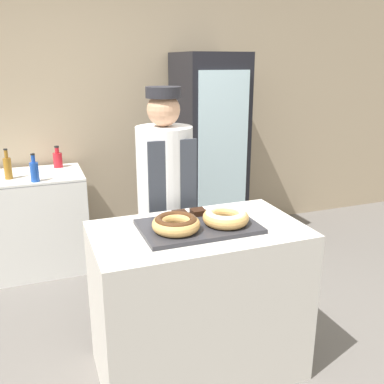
{
  "coord_description": "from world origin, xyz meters",
  "views": [
    {
      "loc": [
        -0.8,
        -2.02,
        1.78
      ],
      "look_at": [
        0.0,
        0.1,
        1.08
      ],
      "focal_mm": 40.0,
      "sensor_mm": 36.0,
      "label": 1
    }
  ],
  "objects_px": {
    "serving_tray": "(198,226)",
    "brownie_back_right": "(198,212)",
    "baker_person": "(166,204)",
    "bottle_red": "(58,159)",
    "bottle_blue_b": "(34,171)",
    "beverage_fridge": "(208,153)",
    "donut_light_glaze": "(226,216)",
    "donut_chocolate_glaze": "(176,223)",
    "brownie_back_left": "(180,214)",
    "bottle_amber": "(8,167)",
    "chest_freezer": "(22,223)"
  },
  "relations": [
    {
      "from": "donut_light_glaze",
      "to": "bottle_blue_b",
      "type": "distance_m",
      "value": 1.81
    },
    {
      "from": "bottle_red",
      "to": "brownie_back_left",
      "type": "bearing_deg",
      "value": -72.77
    },
    {
      "from": "brownie_back_left",
      "to": "chest_freezer",
      "type": "height_order",
      "value": "brownie_back_left"
    },
    {
      "from": "bottle_amber",
      "to": "bottle_red",
      "type": "relative_size",
      "value": 1.28
    },
    {
      "from": "brownie_back_left",
      "to": "beverage_fridge",
      "type": "xyz_separation_m",
      "value": [
        0.84,
        1.58,
        -0.02
      ]
    },
    {
      "from": "brownie_back_right",
      "to": "bottle_red",
      "type": "height_order",
      "value": "bottle_red"
    },
    {
      "from": "brownie_back_right",
      "to": "baker_person",
      "type": "bearing_deg",
      "value": 96.76
    },
    {
      "from": "donut_light_glaze",
      "to": "bottle_red",
      "type": "distance_m",
      "value": 2.1
    },
    {
      "from": "baker_person",
      "to": "bottle_red",
      "type": "bearing_deg",
      "value": 114.77
    },
    {
      "from": "brownie_back_right",
      "to": "bottle_blue_b",
      "type": "height_order",
      "value": "bottle_blue_b"
    },
    {
      "from": "chest_freezer",
      "to": "bottle_blue_b",
      "type": "distance_m",
      "value": 0.59
    },
    {
      "from": "brownie_back_left",
      "to": "brownie_back_right",
      "type": "distance_m",
      "value": 0.11
    },
    {
      "from": "chest_freezer",
      "to": "donut_chocolate_glaze",
      "type": "bearing_deg",
      "value": -65.26
    },
    {
      "from": "serving_tray",
      "to": "brownie_back_right",
      "type": "distance_m",
      "value": 0.16
    },
    {
      "from": "serving_tray",
      "to": "baker_person",
      "type": "relative_size",
      "value": 0.39
    },
    {
      "from": "donut_light_glaze",
      "to": "bottle_amber",
      "type": "bearing_deg",
      "value": 124.27
    },
    {
      "from": "baker_person",
      "to": "bottle_amber",
      "type": "distance_m",
      "value": 1.46
    },
    {
      "from": "donut_light_glaze",
      "to": "bottle_red",
      "type": "xyz_separation_m",
      "value": [
        -0.75,
        1.97,
        -0.04
      ]
    },
    {
      "from": "donut_chocolate_glaze",
      "to": "bottle_red",
      "type": "xyz_separation_m",
      "value": [
        -0.46,
        1.97,
        -0.04
      ]
    },
    {
      "from": "baker_person",
      "to": "bottle_amber",
      "type": "xyz_separation_m",
      "value": [
        -1.01,
        1.04,
        0.1
      ]
    },
    {
      "from": "bottle_amber",
      "to": "bottle_blue_b",
      "type": "relative_size",
      "value": 1.09
    },
    {
      "from": "brownie_back_left",
      "to": "beverage_fridge",
      "type": "height_order",
      "value": "beverage_fridge"
    },
    {
      "from": "beverage_fridge",
      "to": "brownie_back_left",
      "type": "bearing_deg",
      "value": -117.88
    },
    {
      "from": "bottle_amber",
      "to": "bottle_blue_b",
      "type": "xyz_separation_m",
      "value": [
        0.2,
        -0.16,
        -0.01
      ]
    },
    {
      "from": "donut_light_glaze",
      "to": "beverage_fridge",
      "type": "bearing_deg",
      "value": 70.15
    },
    {
      "from": "beverage_fridge",
      "to": "bottle_blue_b",
      "type": "height_order",
      "value": "beverage_fridge"
    },
    {
      "from": "brownie_back_left",
      "to": "bottle_red",
      "type": "distance_m",
      "value": 1.86
    },
    {
      "from": "bottle_red",
      "to": "donut_chocolate_glaze",
      "type": "bearing_deg",
      "value": -76.73
    },
    {
      "from": "baker_person",
      "to": "bottle_red",
      "type": "relative_size",
      "value": 8.34
    },
    {
      "from": "chest_freezer",
      "to": "bottle_amber",
      "type": "bearing_deg",
      "value": -120.49
    },
    {
      "from": "bottle_blue_b",
      "to": "beverage_fridge",
      "type": "bearing_deg",
      "value": 8.58
    },
    {
      "from": "donut_chocolate_glaze",
      "to": "baker_person",
      "type": "relative_size",
      "value": 0.16
    },
    {
      "from": "brownie_back_left",
      "to": "bottle_amber",
      "type": "relative_size",
      "value": 0.31
    },
    {
      "from": "brownie_back_right",
      "to": "bottle_blue_b",
      "type": "bearing_deg",
      "value": 122.85
    },
    {
      "from": "serving_tray",
      "to": "donut_chocolate_glaze",
      "type": "xyz_separation_m",
      "value": [
        -0.14,
        -0.04,
        0.05
      ]
    },
    {
      "from": "brownie_back_right",
      "to": "bottle_amber",
      "type": "relative_size",
      "value": 0.31
    },
    {
      "from": "brownie_back_right",
      "to": "bottle_red",
      "type": "xyz_separation_m",
      "value": [
        -0.66,
        1.78,
        -0.01
      ]
    },
    {
      "from": "brownie_back_right",
      "to": "donut_chocolate_glaze",
      "type": "bearing_deg",
      "value": -136.39
    },
    {
      "from": "brownie_back_right",
      "to": "beverage_fridge",
      "type": "distance_m",
      "value": 1.74
    },
    {
      "from": "beverage_fridge",
      "to": "baker_person",
      "type": "bearing_deg",
      "value": -124.89
    },
    {
      "from": "chest_freezer",
      "to": "bottle_red",
      "type": "distance_m",
      "value": 0.64
    },
    {
      "from": "serving_tray",
      "to": "bottle_red",
      "type": "height_order",
      "value": "bottle_red"
    },
    {
      "from": "donut_light_glaze",
      "to": "beverage_fridge",
      "type": "relative_size",
      "value": 0.14
    },
    {
      "from": "serving_tray",
      "to": "bottle_red",
      "type": "relative_size",
      "value": 3.24
    },
    {
      "from": "serving_tray",
      "to": "bottle_blue_b",
      "type": "distance_m",
      "value": 1.7
    },
    {
      "from": "brownie_back_left",
      "to": "bottle_amber",
      "type": "height_order",
      "value": "bottle_amber"
    },
    {
      "from": "bottle_blue_b",
      "to": "serving_tray",
      "type": "bearing_deg",
      "value": -61.39
    },
    {
      "from": "baker_person",
      "to": "brownie_back_left",
      "type": "bearing_deg",
      "value": -96.86
    },
    {
      "from": "serving_tray",
      "to": "beverage_fridge",
      "type": "xyz_separation_m",
      "value": [
        0.78,
        1.73,
        0.01
      ]
    },
    {
      "from": "donut_light_glaze",
      "to": "chest_freezer",
      "type": "bearing_deg",
      "value": 121.86
    }
  ]
}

